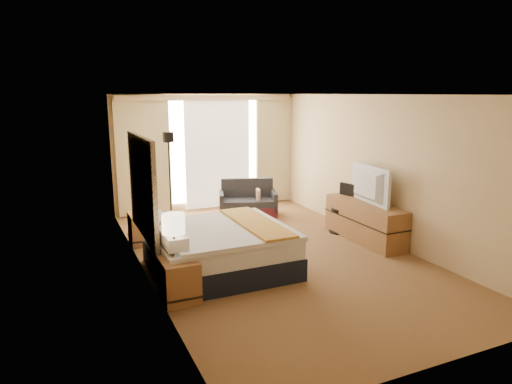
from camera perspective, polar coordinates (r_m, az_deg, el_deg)
name	(u,v)px	position (r m, az deg, el deg)	size (l,w,h in m)	color
floor	(274,254)	(7.66, 2.22, -7.77)	(4.20, 7.00, 0.02)	#582419
ceiling	(275,95)	(7.19, 2.40, 12.08)	(4.20, 7.00, 0.02)	silver
wall_back	(206,152)	(10.53, -6.23, 4.98)	(4.20, 0.02, 2.60)	#D8B284
wall_front	(444,240)	(4.55, 22.42, -5.60)	(4.20, 0.02, 2.60)	#D8B284
wall_left	(142,188)	(6.67, -14.09, 0.45)	(0.02, 7.00, 2.60)	#D8B284
wall_right	(380,169)	(8.45, 15.19, 2.83)	(0.02, 7.00, 2.60)	#D8B284
headboard	(142,187)	(6.87, -14.05, 0.63)	(0.06, 1.85, 1.50)	black
nightstand_left	(179,280)	(6.03, -9.56, -10.83)	(0.45, 0.52, 0.55)	brown
nightstand_right	(143,229)	(8.34, -13.96, -4.46)	(0.45, 0.52, 0.55)	brown
media_dresser	(365,222)	(8.48, 13.41, -3.61)	(0.50, 1.80, 0.70)	brown
window	(217,151)	(10.57, -4.89, 5.15)	(2.30, 0.02, 2.30)	white
curtains	(208,148)	(10.41, -6.06, 5.50)	(4.12, 0.19, 2.56)	beige
bed	(219,248)	(6.88, -4.60, -7.05)	(1.98, 1.81, 0.96)	black
loveseat	(248,203)	(9.98, -1.02, -1.45)	(1.39, 1.03, 0.77)	#5A1922
floor_lamp	(169,160)	(9.07, -10.80, 3.89)	(0.24, 0.24, 1.89)	black
desk_chair	(343,211)	(8.90, 10.85, -2.31)	(0.46, 0.45, 0.93)	black
lamp_left	(173,225)	(5.77, -10.28, -4.07)	(0.29, 0.29, 0.61)	black
lamp_right	(143,189)	(8.10, -13.93, 0.40)	(0.28, 0.28, 0.59)	black
tissue_box	(179,256)	(5.90, -9.57, -7.91)	(0.12, 0.12, 0.11)	#96C3E9
telephone	(148,210)	(8.32, -13.36, -2.23)	(0.19, 0.15, 0.07)	black
television	(364,185)	(8.29, 13.40, 0.89)	(1.16, 0.15, 0.67)	black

